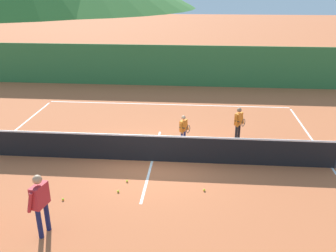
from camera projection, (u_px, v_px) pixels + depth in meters
ground_plane at (152, 161)px, 12.52m from camera, size 120.00×120.00×0.00m
line_baseline_far at (167, 104)px, 18.25m from camera, size 12.05×0.08×0.01m
line_sideline_east at (332, 168)px, 12.06m from camera, size 0.08×11.95×0.01m
line_service_center at (152, 161)px, 12.52m from camera, size 0.08×5.23×0.01m
tennis_net at (152, 148)px, 12.34m from camera, size 12.33×0.08×1.05m
instructor at (40, 199)px, 8.58m from camera, size 0.44×0.80×1.63m
student_0 at (184, 128)px, 13.46m from camera, size 0.41×0.67×1.19m
student_1 at (239, 121)px, 13.90m from camera, size 0.43×0.72×1.32m
tennis_ball_0 at (63, 199)px, 10.27m from camera, size 0.07×0.07×0.07m
tennis_ball_2 at (127, 181)px, 11.21m from camera, size 0.07×0.07×0.07m
tennis_ball_3 at (118, 191)px, 10.66m from camera, size 0.07×0.07×0.07m
tennis_ball_5 at (204, 190)px, 10.73m from camera, size 0.07×0.07×0.07m
windscreen_fence at (172, 66)px, 21.11m from camera, size 26.51×0.08×2.38m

